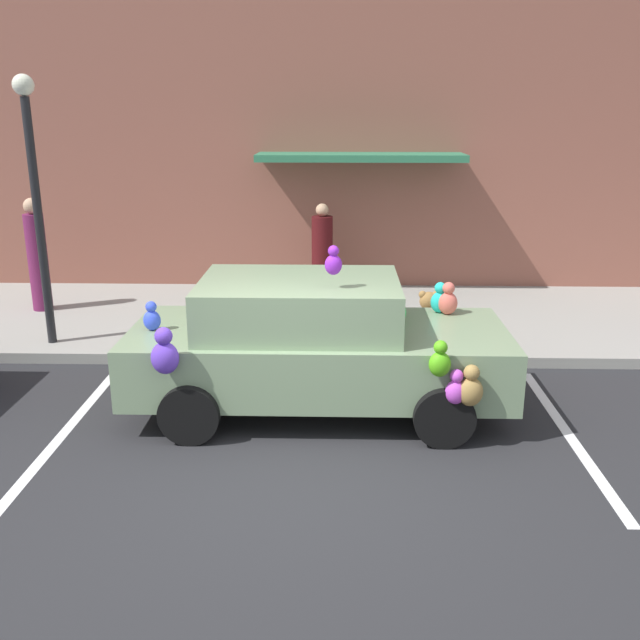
% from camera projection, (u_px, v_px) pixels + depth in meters
% --- Properties ---
extents(ground_plane, '(60.00, 60.00, 0.00)m').
position_uv_depth(ground_plane, '(284.00, 477.00, 6.72)').
color(ground_plane, '#262628').
extents(sidewalk, '(24.00, 4.00, 0.15)m').
position_uv_depth(sidewalk, '(307.00, 319.00, 11.49)').
color(sidewalk, gray).
rests_on(sidewalk, ground).
extents(storefront_building, '(24.00, 1.25, 6.40)m').
position_uv_depth(storefront_building, '(312.00, 118.00, 12.64)').
color(storefront_building, brown).
rests_on(storefront_building, ground).
extents(parking_stripe_front, '(0.12, 3.60, 0.01)m').
position_uv_depth(parking_stripe_front, '(568.00, 434.00, 7.60)').
color(parking_stripe_front, silver).
rests_on(parking_stripe_front, ground).
extents(parking_stripe_rear, '(0.12, 3.60, 0.01)m').
position_uv_depth(parking_stripe_rear, '(68.00, 428.00, 7.74)').
color(parking_stripe_rear, silver).
rests_on(parking_stripe_rear, ground).
extents(plush_covered_car, '(4.25, 2.13, 2.00)m').
position_uv_depth(plush_covered_car, '(314.00, 344.00, 8.02)').
color(plush_covered_car, gray).
rests_on(plush_covered_car, ground).
extents(teddy_bear_on_sidewalk, '(0.38, 0.31, 0.72)m').
position_uv_depth(teddy_bear_on_sidewalk, '(428.00, 317.00, 10.16)').
color(teddy_bear_on_sidewalk, '#9E723D').
rests_on(teddy_bear_on_sidewalk, sidewalk).
extents(street_lamp_post, '(0.28, 0.28, 3.64)m').
position_uv_depth(street_lamp_post, '(34.00, 183.00, 9.47)').
color(street_lamp_post, black).
rests_on(street_lamp_post, sidewalk).
extents(pedestrian_walking_past, '(0.37, 0.37, 1.63)m').
position_uv_depth(pedestrian_walking_past, '(322.00, 254.00, 12.43)').
color(pedestrian_walking_past, '#450F11').
rests_on(pedestrian_walking_past, sidewalk).
extents(pedestrian_by_lamp, '(0.32, 0.32, 1.85)m').
position_uv_depth(pedestrian_by_lamp, '(38.00, 257.00, 11.51)').
color(pedestrian_by_lamp, '#6A1F4A').
rests_on(pedestrian_by_lamp, sidewalk).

